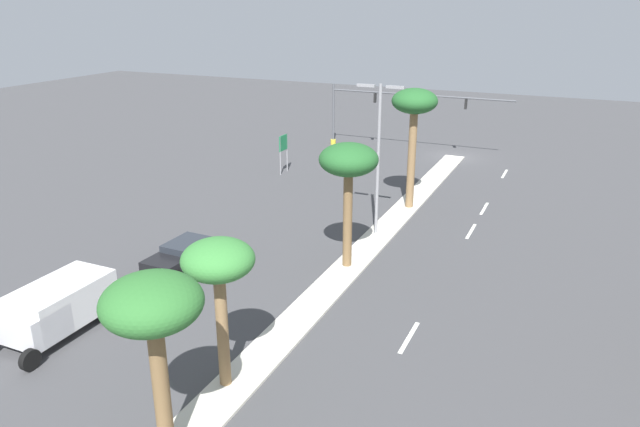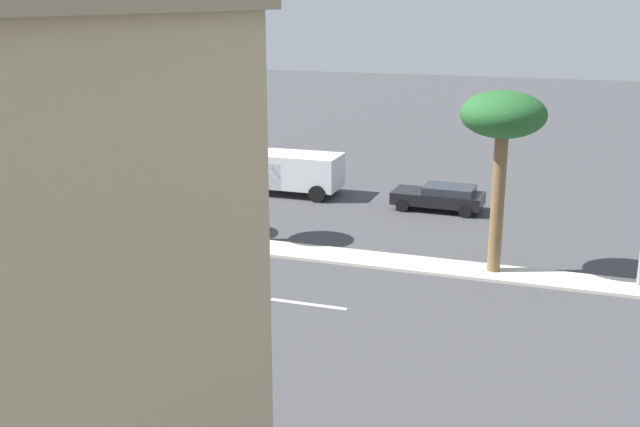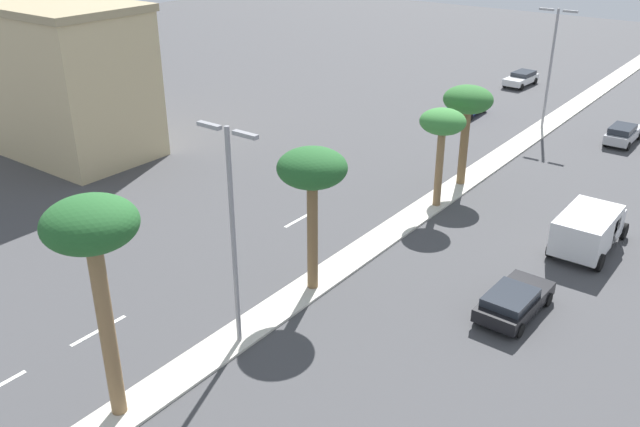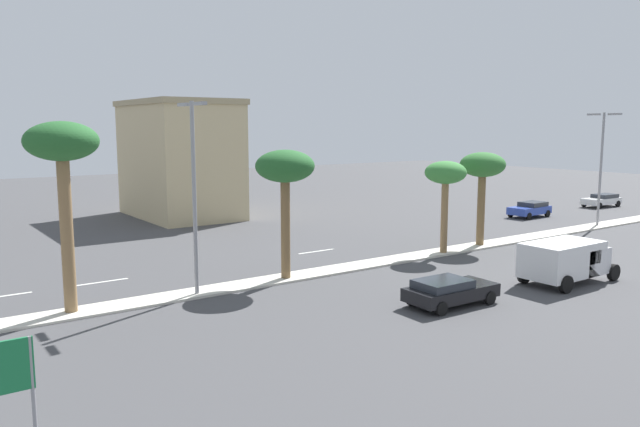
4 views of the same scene
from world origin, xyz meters
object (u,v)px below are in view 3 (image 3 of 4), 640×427
at_px(palm_tree_center, 312,173).
at_px(commercial_building, 63,80).
at_px(sedan_blue_left, 468,106).
at_px(box_truck, 589,228).
at_px(sedan_silver_inboard, 623,133).
at_px(sedan_white_center, 521,78).
at_px(palm_tree_outboard, 92,237).
at_px(street_lamp_mid, 232,222).
at_px(palm_tree_rear, 442,126).
at_px(street_lamp_far, 552,59).
at_px(palm_tree_trailing, 468,103).
at_px(sedan_black_near, 514,301).

bearing_deg(palm_tree_center, commercial_building, 169.37).
bearing_deg(sedan_blue_left, box_truck, -49.84).
distance_m(sedan_silver_inboard, sedan_white_center, 17.68).
bearing_deg(palm_tree_outboard, palm_tree_center, 88.25).
bearing_deg(street_lamp_mid, palm_tree_center, 91.64).
bearing_deg(palm_tree_rear, street_lamp_far, 91.45).
relative_size(sedan_silver_inboard, box_truck, 0.80).
bearing_deg(box_truck, palm_tree_outboard, -112.50).
bearing_deg(sedan_silver_inboard, commercial_building, -140.66).
xyz_separation_m(palm_tree_trailing, sedan_white_center, (-6.75, 26.95, -4.71)).
height_order(palm_tree_rear, sedan_blue_left, palm_tree_rear).
relative_size(commercial_building, sedan_silver_inboard, 2.83).
bearing_deg(palm_tree_center, sedan_silver_inboard, 79.14).
height_order(street_lamp_far, sedan_silver_inboard, street_lamp_far).
bearing_deg(sedan_white_center, box_truck, -62.65).
xyz_separation_m(street_lamp_mid, box_truck, (9.01, 17.12, -4.36)).
bearing_deg(sedan_white_center, sedan_blue_left, -89.18).
distance_m(palm_tree_center, street_lamp_far, 30.87).
bearing_deg(sedan_blue_left, sedan_white_center, 90.82).
xyz_separation_m(street_lamp_mid, sedan_blue_left, (-6.92, 35.99, -4.87)).
distance_m(palm_tree_center, palm_tree_rear, 12.05).
height_order(sedan_blue_left, box_truck, box_truck).
height_order(palm_tree_rear, palm_tree_trailing, palm_tree_trailing).
xyz_separation_m(palm_tree_trailing, box_truck, (9.35, -4.18, -4.16)).
height_order(palm_tree_center, sedan_blue_left, palm_tree_center).
bearing_deg(street_lamp_far, box_truck, -63.61).
bearing_deg(street_lamp_mid, street_lamp_far, 90.68).
relative_size(palm_tree_center, palm_tree_rear, 1.16).
distance_m(commercial_building, sedan_blue_left, 32.46).
xyz_separation_m(commercial_building, palm_tree_center, (25.80, -4.84, 0.62)).
bearing_deg(box_truck, sedan_silver_inboard, 99.70).
xyz_separation_m(palm_tree_rear, sedan_silver_inboard, (5.71, 18.82, -4.32)).
bearing_deg(sedan_silver_inboard, palm_tree_center, -100.86).
xyz_separation_m(commercial_building, sedan_white_center, (18.86, 38.14, -4.60)).
relative_size(street_lamp_far, sedan_black_near, 2.03).
relative_size(sedan_silver_inboard, sedan_black_near, 0.98).
relative_size(commercial_building, street_lamp_far, 1.37).
bearing_deg(street_lamp_mid, commercial_building, 158.73).
bearing_deg(palm_tree_trailing, palm_tree_center, -89.32).
relative_size(street_lamp_far, sedan_silver_inboard, 2.07).
distance_m(palm_tree_outboard, street_lamp_mid, 6.03).
relative_size(palm_tree_rear, palm_tree_trailing, 0.93).
xyz_separation_m(commercial_building, sedan_silver_inboard, (31.72, 25.99, -4.54)).
height_order(street_lamp_mid, sedan_white_center, street_lamp_mid).
height_order(street_lamp_far, sedan_white_center, street_lamp_far).
height_order(palm_tree_trailing, street_lamp_mid, street_lamp_mid).
bearing_deg(palm_tree_outboard, palm_tree_rear, 88.66).
height_order(sedan_silver_inboard, sedan_blue_left, sedan_silver_inboard).
height_order(palm_tree_center, palm_tree_rear, palm_tree_center).
relative_size(commercial_building, street_lamp_mid, 1.36).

